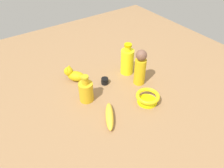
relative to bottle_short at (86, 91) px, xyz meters
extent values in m
plane|color=#936D47|center=(-0.16, 0.01, -0.06)|extent=(2.00, 2.00, 0.00)
cylinder|color=gold|center=(0.00, 0.00, -0.01)|extent=(0.08, 0.08, 0.11)
cylinder|color=gold|center=(0.00, 0.00, 0.07)|extent=(0.03, 0.03, 0.04)
cylinder|color=gold|center=(0.00, 0.00, 0.09)|extent=(0.04, 0.04, 0.01)
cylinder|color=#F3EC0B|center=(-0.26, 0.20, -0.06)|extent=(0.11, 0.11, 0.01)
torus|color=yellow|center=(-0.26, 0.20, -0.02)|extent=(0.13, 0.13, 0.02)
cylinder|color=black|center=(-0.16, -0.06, -0.05)|extent=(0.04, 0.04, 0.02)
cylinder|color=#B38820|center=(-0.16, -0.06, -0.04)|extent=(0.04, 0.04, 0.00)
cylinder|color=black|center=(-0.16, -0.06, -0.03)|extent=(0.04, 0.04, 0.01)
cylinder|color=yellow|center=(-0.33, -0.08, 0.02)|extent=(0.08, 0.08, 0.16)
cylinder|color=yellow|center=(-0.33, -0.08, 0.11)|extent=(0.04, 0.04, 0.03)
cylinder|color=#D2B904|center=(-0.33, -0.08, 0.13)|extent=(0.05, 0.05, 0.01)
cylinder|color=gold|center=(-0.33, 0.05, 0.02)|extent=(0.08, 0.08, 0.16)
sphere|color=brown|center=(-0.33, 0.05, 0.13)|extent=(0.06, 0.06, 0.06)
ellipsoid|color=gold|center=(-0.03, -0.18, -0.03)|extent=(0.12, 0.12, 0.06)
sphere|color=gold|center=(0.00, -0.22, -0.01)|extent=(0.05, 0.05, 0.05)
cone|color=gold|center=(0.01, -0.21, 0.02)|extent=(0.02, 0.02, 0.02)
cone|color=gold|center=(-0.02, -0.23, 0.02)|extent=(0.02, 0.02, 0.02)
ellipsoid|color=gold|center=(-0.06, -0.15, -0.04)|extent=(0.05, 0.05, 0.02)
ellipsoid|color=yellow|center=(-0.02, 0.19, -0.04)|extent=(0.13, 0.18, 0.04)
camera|label=1|loc=(0.39, 0.81, 0.76)|focal=35.57mm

